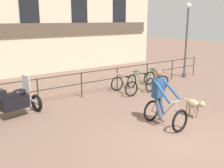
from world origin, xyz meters
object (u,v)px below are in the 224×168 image
object	(u,v)px
dog	(194,104)
parked_bicycle_mid_right	(156,80)
parked_bicycle_near_lamp	(124,86)
cyclist_with_bike	(162,101)
parked_bicycle_mid_left	(141,82)
street_lamp	(187,36)
parked_motorcycle	(14,102)

from	to	relation	value
dog	parked_bicycle_mid_right	world-z (taller)	parked_bicycle_mid_right
dog	parked_bicycle_near_lamp	size ratio (longest dim) A/B	0.80
cyclist_with_bike	parked_bicycle_mid_left	bearing A→B (deg)	54.06
parked_bicycle_near_lamp	street_lamp	world-z (taller)	street_lamp
dog	street_lamp	xyz separation A→B (m)	(4.79, 4.17, 1.81)
dog	parked_bicycle_mid_left	distance (m)	3.70
parked_bicycle_mid_left	dog	bearing A→B (deg)	65.35
parked_bicycle_near_lamp	parked_bicycle_mid_left	distance (m)	0.99
parked_motorcycle	parked_bicycle_near_lamp	size ratio (longest dim) A/B	1.60
parked_bicycle_near_lamp	parked_bicycle_mid_left	xyz separation A→B (m)	(0.99, 0.00, -0.00)
dog	parked_motorcycle	bearing A→B (deg)	147.18
parked_bicycle_mid_left	cyclist_with_bike	bearing A→B (deg)	46.11
parked_motorcycle	cyclist_with_bike	bearing A→B (deg)	-145.45
dog	street_lamp	size ratio (longest dim) A/B	0.23
parked_bicycle_near_lamp	parked_bicycle_mid_right	xyz separation A→B (m)	(1.97, 0.00, 0.00)
dog	parked_bicycle_mid_left	size ratio (longest dim) A/B	0.76
cyclist_with_bike	dog	xyz separation A→B (m)	(1.34, -0.20, -0.32)
dog	parked_bicycle_mid_left	world-z (taller)	parked_bicycle_mid_left
dog	parked_motorcycle	distance (m)	5.90
dog	parked_motorcycle	xyz separation A→B (m)	(-4.76, 3.49, 0.11)
dog	parked_bicycle_mid_right	bearing A→B (deg)	65.19
dog	parked_bicycle_mid_right	distance (m)	4.07
street_lamp	dog	bearing A→B (deg)	-138.98
parked_motorcycle	parked_bicycle_mid_right	distance (m)	6.69
cyclist_with_bike	parked_bicycle_near_lamp	distance (m)	3.64
dog	parked_bicycle_mid_left	bearing A→B (deg)	78.70
parked_bicycle_near_lamp	street_lamp	size ratio (longest dim) A/B	0.28
parked_bicycle_mid_left	parked_bicycle_mid_right	world-z (taller)	same
parked_motorcycle	parked_bicycle_mid_right	bearing A→B (deg)	-100.79
parked_bicycle_mid_right	dog	bearing A→B (deg)	70.64
parked_bicycle_near_lamp	street_lamp	distance (m)	5.23
parked_motorcycle	street_lamp	world-z (taller)	street_lamp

